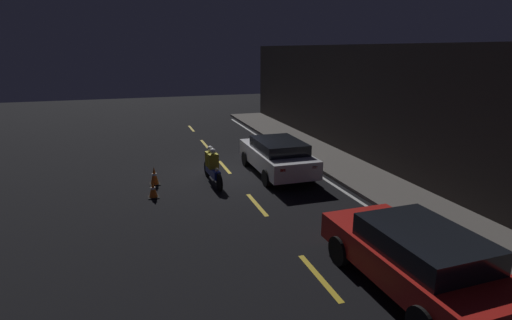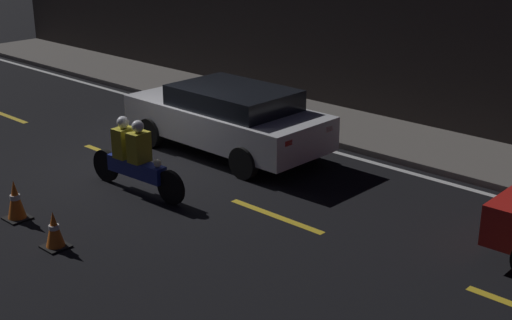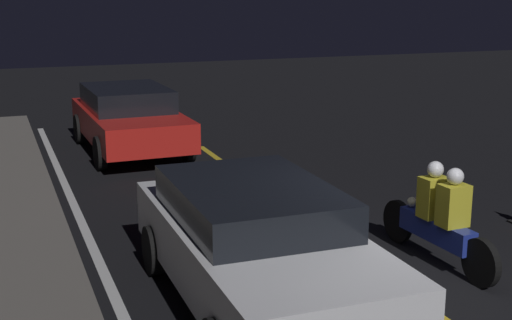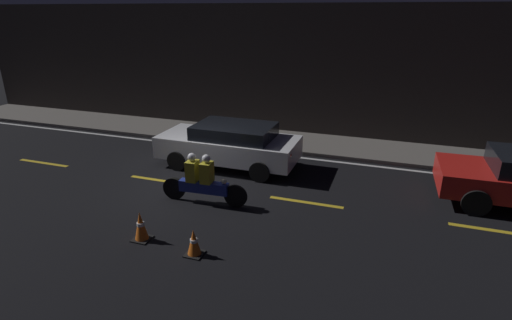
# 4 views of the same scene
# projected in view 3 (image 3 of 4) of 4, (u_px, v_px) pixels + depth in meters

# --- Properties ---
(ground_plane) EXTENTS (56.00, 56.00, 0.00)m
(ground_plane) POSITION_uv_depth(u_px,v_px,m) (416.00, 300.00, 8.44)
(ground_plane) COLOR black
(lane_dash_d) EXTENTS (2.00, 0.14, 0.01)m
(lane_dash_d) POSITION_uv_depth(u_px,v_px,m) (296.00, 214.00, 11.62)
(lane_dash_d) COLOR gold
(lane_dash_d) RESTS_ON ground
(lane_dash_e) EXTENTS (2.00, 0.14, 0.01)m
(lane_dash_e) POSITION_uv_depth(u_px,v_px,m) (213.00, 156.00, 15.71)
(lane_dash_e) COLOR gold
(lane_dash_e) RESTS_ON ground
(sedan_white) EXTENTS (4.52, 2.03, 1.42)m
(sedan_white) POSITION_uv_depth(u_px,v_px,m) (256.00, 242.00, 8.13)
(sedan_white) COLOR silver
(sedan_white) RESTS_ON ground
(taxi_red) EXTENTS (4.51, 2.11, 1.45)m
(taxi_red) POSITION_uv_depth(u_px,v_px,m) (129.00, 117.00, 15.93)
(taxi_red) COLOR red
(taxi_red) RESTS_ON ground
(motorcycle) EXTENTS (2.38, 0.40, 1.38)m
(motorcycle) POSITION_uv_depth(u_px,v_px,m) (440.00, 218.00, 9.41)
(motorcycle) COLOR black
(motorcycle) RESTS_ON ground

